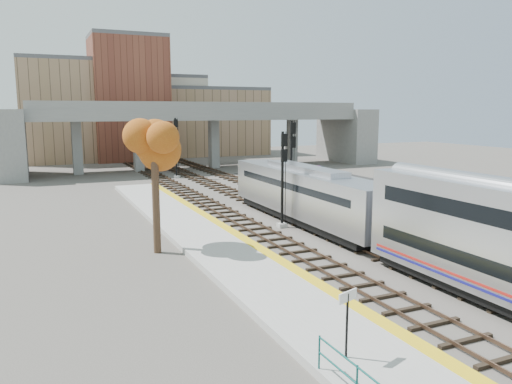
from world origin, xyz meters
name	(u,v)px	position (x,y,z in m)	size (l,w,h in m)	color
ground	(349,250)	(0.00, 0.00, 0.00)	(160.00, 160.00, 0.00)	#47423D
platform	(239,261)	(-7.25, 0.00, 0.17)	(4.50, 60.00, 0.35)	#9E9E99
yellow_strip	(270,254)	(-5.35, 0.00, 0.35)	(0.70, 60.00, 0.01)	yellow
tracks	(273,210)	(0.93, 12.50, 0.08)	(10.70, 95.00, 0.25)	black
overpass	(200,128)	(4.92, 45.00, 5.81)	(54.00, 12.00, 9.50)	slate
buildings_far	(144,113)	(1.26, 66.57, 7.88)	(43.00, 21.00, 20.60)	#977458
parking_lot	(314,179)	(14.00, 28.00, 0.02)	(14.00, 18.00, 0.04)	black
locomotive	(305,193)	(1.00, 7.36, 2.28)	(3.02, 19.05, 4.10)	#A8AAB2
signal_mast_near	(283,181)	(-1.10, 6.84, 3.40)	(0.60, 0.64, 6.91)	#9E9E99
signal_mast_mid	(292,164)	(3.00, 13.22, 3.82)	(0.60, 0.64, 7.52)	#9E9E99
signal_mast_far	(176,148)	(-1.10, 35.89, 3.76)	(0.60, 0.64, 7.44)	#9E9E99
station_sign	(347,310)	(-8.20, -11.72, 1.98)	(0.87, 0.35, 2.27)	black
tree	(154,144)	(-10.82, 4.14, 6.43)	(3.60, 3.60, 8.67)	#382619
car_a	(322,179)	(12.79, 24.11, 0.60)	(1.33, 3.31, 1.13)	#99999E
car_b	(314,173)	(14.70, 29.17, 0.62)	(1.22, 3.50, 1.15)	#99999E
car_c	(319,171)	(16.36, 30.61, 0.67)	(1.76, 4.34, 1.26)	#99999E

